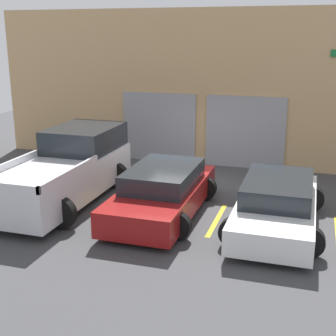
# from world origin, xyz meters

# --- Properties ---
(ground_plane) EXTENTS (28.00, 28.00, 0.00)m
(ground_plane) POSITION_xyz_m (0.00, 0.00, 0.00)
(ground_plane) COLOR #3D3D3F
(shophouse_building) EXTENTS (15.82, 0.68, 5.35)m
(shophouse_building) POSITION_xyz_m (-0.00, 3.29, 2.65)
(shophouse_building) COLOR tan
(shophouse_building) RESTS_ON ground
(pickup_truck) EXTENTS (2.50, 5.21, 1.87)m
(pickup_truck) POSITION_xyz_m (-2.88, -1.77, 0.87)
(pickup_truck) COLOR silver
(pickup_truck) RESTS_ON ground
(sedan_white) EXTENTS (2.24, 4.48, 1.19)m
(sedan_white) POSITION_xyz_m (2.88, -2.04, 0.57)
(sedan_white) COLOR white
(sedan_white) RESTS_ON ground
(sedan_side) EXTENTS (2.25, 4.49, 1.24)m
(sedan_side) POSITION_xyz_m (0.00, -2.04, 0.59)
(sedan_side) COLOR maroon
(sedan_side) RESTS_ON ground
(parking_stripe_far_left) EXTENTS (0.12, 2.20, 0.01)m
(parking_stripe_far_left) POSITION_xyz_m (-4.32, -2.06, 0.00)
(parking_stripe_far_left) COLOR gold
(parking_stripe_far_left) RESTS_ON ground
(parking_stripe_left) EXTENTS (0.12, 2.20, 0.01)m
(parking_stripe_left) POSITION_xyz_m (-1.44, -2.06, 0.00)
(parking_stripe_left) COLOR gold
(parking_stripe_left) RESTS_ON ground
(parking_stripe_centre) EXTENTS (0.12, 2.20, 0.01)m
(parking_stripe_centre) POSITION_xyz_m (1.44, -2.06, 0.00)
(parking_stripe_centre) COLOR gold
(parking_stripe_centre) RESTS_ON ground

